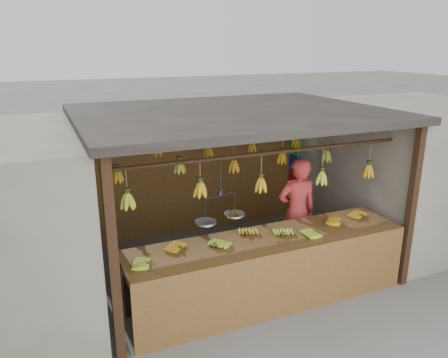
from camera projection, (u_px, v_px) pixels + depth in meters
name	position (u px, v px, depth m)	size (l,w,h in m)	color
ground	(232.00, 263.00, 6.83)	(80.00, 80.00, 0.00)	#5B5B57
stall	(223.00, 136.00, 6.54)	(4.30, 3.30, 2.40)	black
neighbor_right	(414.00, 168.00, 7.86)	(3.00, 3.00, 2.30)	slate
counter	(273.00, 255.00, 5.54)	(3.74, 0.85, 0.96)	brown
hanging_bananas	(232.00, 164.00, 6.36)	(3.60, 2.22, 0.39)	#92A523
balance_scale	(220.00, 215.00, 5.34)	(0.68, 0.35, 0.77)	black
vendor	(297.00, 212.00, 6.62)	(0.62, 0.40, 1.69)	#BF3333
bag_bundles	(294.00, 168.00, 8.46)	(0.08, 0.26, 1.23)	#199926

